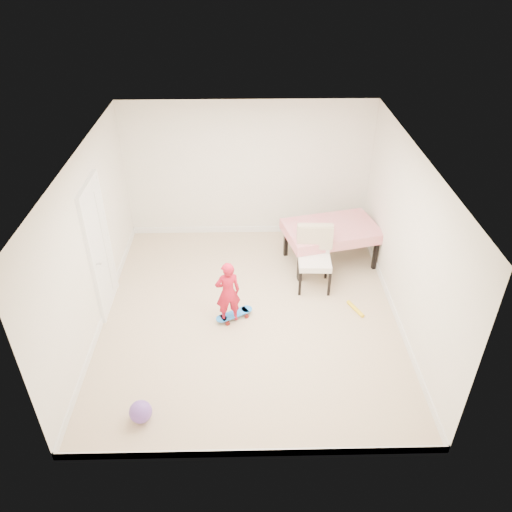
{
  "coord_description": "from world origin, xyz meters",
  "views": [
    {
      "loc": [
        -0.03,
        -5.96,
        5.05
      ],
      "look_at": [
        0.1,
        0.2,
        0.95
      ],
      "focal_mm": 35.0,
      "sensor_mm": 36.0,
      "label": 1
    }
  ],
  "objects_px": {
    "dining_table": "(330,244)",
    "skateboard": "(234,316)",
    "balloon": "(141,412)",
    "dining_chair": "(315,260)",
    "child": "(228,294)"
  },
  "relations": [
    {
      "from": "dining_table",
      "to": "skateboard",
      "type": "distance_m",
      "value": 2.27
    },
    {
      "from": "dining_table",
      "to": "child",
      "type": "bearing_deg",
      "value": -151.52
    },
    {
      "from": "dining_chair",
      "to": "balloon",
      "type": "relative_size",
      "value": 3.78
    },
    {
      "from": "child",
      "to": "balloon",
      "type": "bearing_deg",
      "value": 45.57
    },
    {
      "from": "child",
      "to": "skateboard",
      "type": "bearing_deg",
      "value": -155.25
    },
    {
      "from": "dining_chair",
      "to": "child",
      "type": "xyz_separation_m",
      "value": [
        -1.38,
        -0.85,
        -0.01
      ]
    },
    {
      "from": "dining_chair",
      "to": "balloon",
      "type": "xyz_separation_m",
      "value": [
        -2.41,
        -2.65,
        -0.39
      ]
    },
    {
      "from": "dining_chair",
      "to": "balloon",
      "type": "height_order",
      "value": "dining_chair"
    },
    {
      "from": "dining_table",
      "to": "skateboard",
      "type": "bearing_deg",
      "value": -151.4
    },
    {
      "from": "skateboard",
      "to": "child",
      "type": "distance_m",
      "value": 0.48
    },
    {
      "from": "skateboard",
      "to": "balloon",
      "type": "relative_size",
      "value": 2.17
    },
    {
      "from": "dining_chair",
      "to": "skateboard",
      "type": "distance_m",
      "value": 1.59
    },
    {
      "from": "dining_chair",
      "to": "child",
      "type": "height_order",
      "value": "dining_chair"
    },
    {
      "from": "skateboard",
      "to": "child",
      "type": "relative_size",
      "value": 0.59
    },
    {
      "from": "child",
      "to": "dining_table",
      "type": "bearing_deg",
      "value": -152.77
    }
  ]
}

